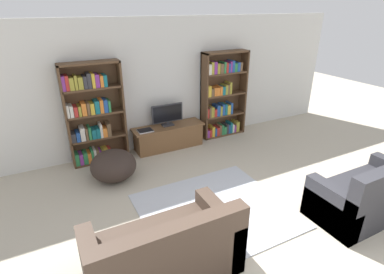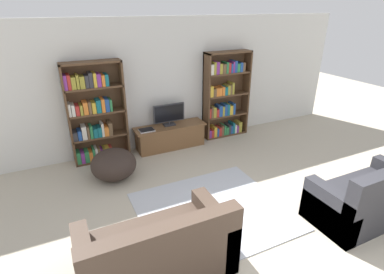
# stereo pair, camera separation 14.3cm
# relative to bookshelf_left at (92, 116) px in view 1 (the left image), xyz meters

# --- Properties ---
(wall_back) EXTENTS (8.80, 0.06, 2.60)m
(wall_back) POSITION_rel_bookshelf_left_xyz_m (1.40, 0.18, 0.38)
(wall_back) COLOR silver
(wall_back) RESTS_ON ground_plane
(bookshelf_left) EXTENTS (1.05, 0.30, 1.90)m
(bookshelf_left) POSITION_rel_bookshelf_left_xyz_m (0.00, 0.00, 0.00)
(bookshelf_left) COLOR #513823
(bookshelf_left) RESTS_ON ground_plane
(bookshelf_right) EXTENTS (1.05, 0.30, 1.90)m
(bookshelf_right) POSITION_rel_bookshelf_left_xyz_m (2.80, -0.00, -0.02)
(bookshelf_right) COLOR #513823
(bookshelf_right) RESTS_ON ground_plane
(tv_stand) EXTENTS (1.50, 0.45, 0.49)m
(tv_stand) POSITION_rel_bookshelf_left_xyz_m (1.45, -0.11, -0.68)
(tv_stand) COLOR brown
(tv_stand) RESTS_ON ground_plane
(television) EXTENTS (0.67, 0.16, 0.46)m
(television) POSITION_rel_bookshelf_left_xyz_m (1.45, -0.08, -0.19)
(television) COLOR #2D2D33
(television) RESTS_ON tv_stand
(laptop) EXTENTS (0.30, 0.23, 0.03)m
(laptop) POSITION_rel_bookshelf_left_xyz_m (0.93, -0.16, -0.42)
(laptop) COLOR #B7B7BC
(laptop) RESTS_ON tv_stand
(area_rug) EXTENTS (2.08, 1.91, 0.02)m
(area_rug) POSITION_rel_bookshelf_left_xyz_m (1.21, -2.40, -0.92)
(area_rug) COLOR #B2B7C1
(area_rug) RESTS_ON ground_plane
(couch_left_sectional) EXTENTS (1.65, 0.87, 0.90)m
(couch_left_sectional) POSITION_rel_bookshelf_left_xyz_m (0.11, -3.11, -0.62)
(couch_left_sectional) COLOR #423328
(couch_left_sectional) RESTS_ON ground_plane
(couch_right_sofa) EXTENTS (1.58, 0.81, 0.94)m
(couch_right_sofa) POSITION_rel_bookshelf_left_xyz_m (3.09, -3.45, -0.61)
(couch_right_sofa) COLOR #2D2D33
(couch_right_sofa) RESTS_ON ground_plane
(beanbag_ottoman) EXTENTS (0.78, 0.78, 0.53)m
(beanbag_ottoman) POSITION_rel_bookshelf_left_xyz_m (0.11, -0.84, -0.66)
(beanbag_ottoman) COLOR #2D231E
(beanbag_ottoman) RESTS_ON ground_plane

